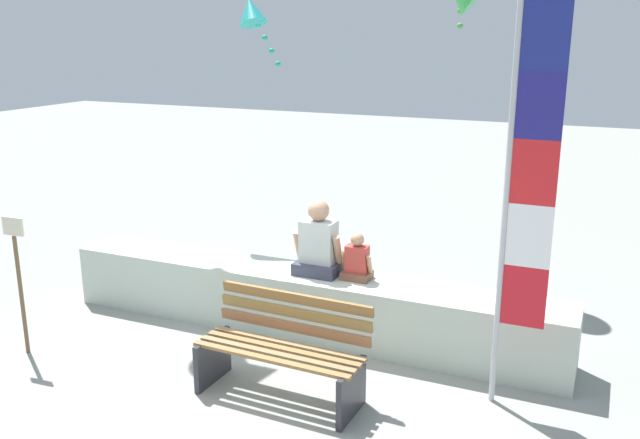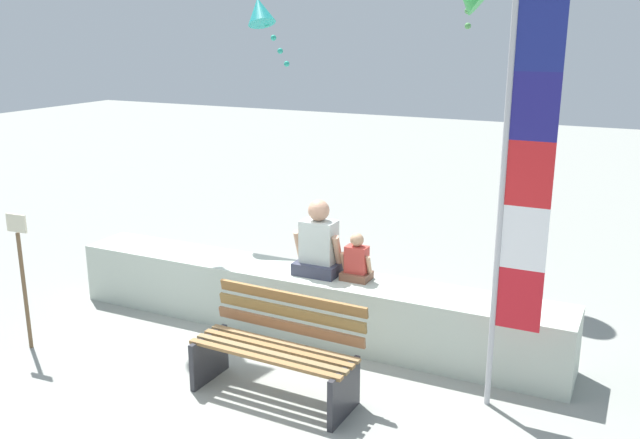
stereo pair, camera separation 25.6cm
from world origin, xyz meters
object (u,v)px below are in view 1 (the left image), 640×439
person_adult (319,245)px  kite_teal (252,12)px  person_child (357,261)px  flag_banner (524,188)px  sign_post (19,275)px  park_bench (283,352)px

person_adult → kite_teal: kite_teal is taller
person_child → person_adult: bearing=-179.9°
flag_banner → person_child: bearing=158.1°
flag_banner → sign_post: (-4.59, -0.95, -1.09)m
person_adult → sign_post: size_ratio=0.56×
kite_teal → park_bench: bearing=-58.1°
person_adult → sign_post: (-2.50, -1.62, -0.16)m
park_bench → person_child: person_child is taller
sign_post → park_bench: bearing=6.4°
person_adult → flag_banner: size_ratio=0.24×
person_adult → person_child: 0.44m
person_adult → person_child: person_adult is taller
person_child → flag_banner: size_ratio=0.15×
flag_banner → kite_teal: size_ratio=3.36×
kite_teal → sign_post: kite_teal is taller
park_bench → sign_post: size_ratio=1.08×
person_adult → flag_banner: 2.39m
kite_teal → person_child: bearing=-43.6°
person_child → kite_teal: kite_teal is taller
park_bench → person_adult: 1.45m
person_adult → kite_teal: bearing=131.0°
person_child → flag_banner: bearing=-21.9°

